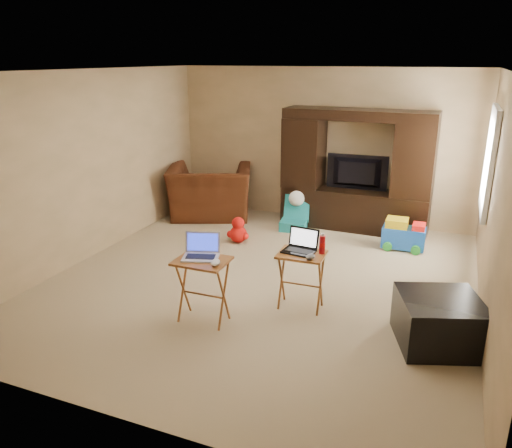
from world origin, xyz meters
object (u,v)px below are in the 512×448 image
at_px(laptop_left, 200,247).
at_px(entertainment_center, 356,171).
at_px(ottoman, 439,321).
at_px(water_bottle, 322,245).
at_px(push_toy, 404,234).
at_px(mouse_left, 216,262).
at_px(tray_table_left, 203,291).
at_px(television, 356,173).
at_px(laptop_right, 299,242).
at_px(tray_table_right, 301,281).
at_px(mouse_right, 310,257).
at_px(plush_toy, 238,230).
at_px(child_rocker, 294,213).
at_px(recliner, 210,191).

bearing_deg(laptop_left, entertainment_center, 58.78).
relative_size(ottoman, water_bottle, 3.74).
relative_size(push_toy, mouse_left, 4.32).
height_order(ottoman, mouse_left, mouse_left).
xyz_separation_m(tray_table_left, mouse_left, (0.19, -0.07, 0.37)).
distance_m(push_toy, water_bottle, 2.35).
xyz_separation_m(television, laptop_right, (-0.03, -2.92, -0.14)).
bearing_deg(tray_table_right, mouse_right, -44.96).
distance_m(entertainment_center, laptop_right, 2.92).
bearing_deg(push_toy, water_bottle, -107.15).
distance_m(tray_table_right, water_bottle, 0.47).
xyz_separation_m(push_toy, water_bottle, (-0.65, -2.19, 0.52)).
bearing_deg(laptop_left, television, 58.77).
bearing_deg(mouse_left, plush_toy, 108.91).
distance_m(ottoman, laptop_right, 1.59).
distance_m(child_rocker, laptop_left, 3.16).
bearing_deg(mouse_right, child_rocker, 111.21).
distance_m(recliner, push_toy, 3.31).
height_order(push_toy, laptop_right, laptop_right).
height_order(ottoman, mouse_right, mouse_right).
bearing_deg(mouse_left, laptop_left, 155.56).
relative_size(mouse_right, water_bottle, 0.66).
bearing_deg(laptop_left, tray_table_left, -62.45).
height_order(recliner, mouse_left, recliner).
distance_m(entertainment_center, television, 0.04).
relative_size(child_rocker, water_bottle, 2.72).
relative_size(ottoman, mouse_left, 5.31).
height_order(plush_toy, mouse_right, mouse_right).
distance_m(mouse_left, water_bottle, 1.18).
bearing_deg(ottoman, child_rocker, 130.78).
bearing_deg(recliner, tray_table_left, 93.83).
xyz_separation_m(tray_table_left, mouse_right, (0.99, 0.53, 0.33)).
relative_size(child_rocker, plush_toy, 1.36).
bearing_deg(television, mouse_left, 78.26).
relative_size(push_toy, mouse_right, 4.62).
relative_size(recliner, mouse_right, 10.44).
distance_m(child_rocker, mouse_right, 2.83).
relative_size(entertainment_center, television, 2.41).
distance_m(recliner, ottoman, 4.81).
relative_size(recliner, child_rocker, 2.53).
height_order(recliner, child_rocker, recliner).
xyz_separation_m(tray_table_right, laptop_right, (-0.04, 0.02, 0.44)).
height_order(tray_table_right, laptop_right, laptop_right).
height_order(television, child_rocker, television).
bearing_deg(mouse_left, recliner, 117.84).
xyz_separation_m(laptop_left, mouse_right, (1.02, 0.50, -0.14)).
xyz_separation_m(plush_toy, water_bottle, (1.67, -1.54, 0.55)).
bearing_deg(push_toy, laptop_left, -121.59).
bearing_deg(push_toy, entertainment_center, 141.74).
height_order(child_rocker, push_toy, child_rocker).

